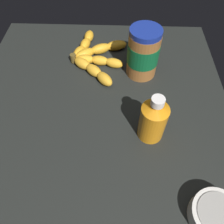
# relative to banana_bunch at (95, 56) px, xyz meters

# --- Properties ---
(ground_plane) EXTENTS (0.88, 0.77, 0.04)m
(ground_plane) POSITION_rel_banana_bunch_xyz_m (-0.23, -0.03, -0.04)
(ground_plane) COLOR black
(banana_bunch) EXTENTS (0.29, 0.19, 0.03)m
(banana_bunch) POSITION_rel_banana_bunch_xyz_m (0.00, 0.00, 0.00)
(banana_bunch) COLOR gold
(banana_bunch) RESTS_ON ground_plane
(peanut_butter_jar) EXTENTS (0.10, 0.10, 0.16)m
(peanut_butter_jar) POSITION_rel_banana_bunch_xyz_m (-0.06, -0.16, 0.06)
(peanut_butter_jar) COLOR #9E602D
(peanut_butter_jar) RESTS_ON ground_plane
(honey_bottle) EXTENTS (0.07, 0.07, 0.14)m
(honey_bottle) POSITION_rel_banana_bunch_xyz_m (-0.29, -0.17, 0.05)
(honey_bottle) COLOR orange
(honey_bottle) RESTS_ON ground_plane
(small_bowl) EXTENTS (0.11, 0.11, 0.04)m
(small_bowl) POSITION_rel_banana_bunch_xyz_m (-0.49, -0.29, 0.00)
(small_bowl) COLOR silver
(small_bowl) RESTS_ON ground_plane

